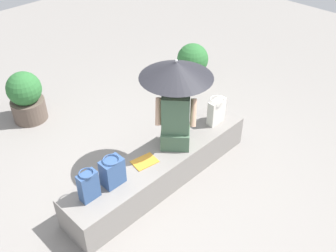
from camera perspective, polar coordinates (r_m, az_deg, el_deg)
name	(u,v)px	position (r m, az deg, el deg)	size (l,w,h in m)	color
ground_plane	(161,179)	(4.82, -1.07, -7.93)	(14.00, 14.00, 0.00)	gray
stone_bench	(161,167)	(4.68, -1.10, -6.12)	(2.58, 0.54, 0.41)	gray
person_seated	(176,119)	(4.44, 1.15, 1.07)	(0.46, 0.48, 0.90)	#47664C
parasol	(176,70)	(4.22, 1.24, 8.35)	(0.84, 0.84, 1.09)	#B7B7BC
handbag_black	(88,186)	(4.00, -11.73, -8.67)	(0.21, 0.16, 0.36)	#335184
tote_bag_canvas	(112,172)	(4.12, -8.25, -6.73)	(0.24, 0.18, 0.34)	#335184
shoulder_bag_spare	(216,111)	(4.98, 7.20, 2.24)	(0.26, 0.19, 0.36)	silver
magazine	(145,162)	(4.44, -3.49, -5.30)	(0.28, 0.20, 0.01)	gold
planter_near	(26,97)	(5.98, -20.33, 4.07)	(0.50, 0.50, 0.77)	brown
planter_far	(192,66)	(6.41, 3.63, 8.83)	(0.51, 0.51, 0.78)	gray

